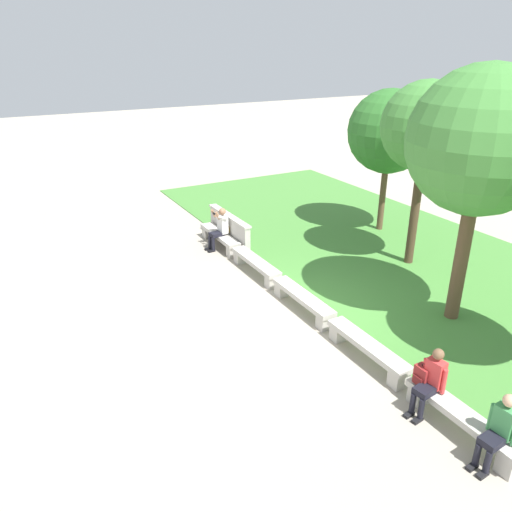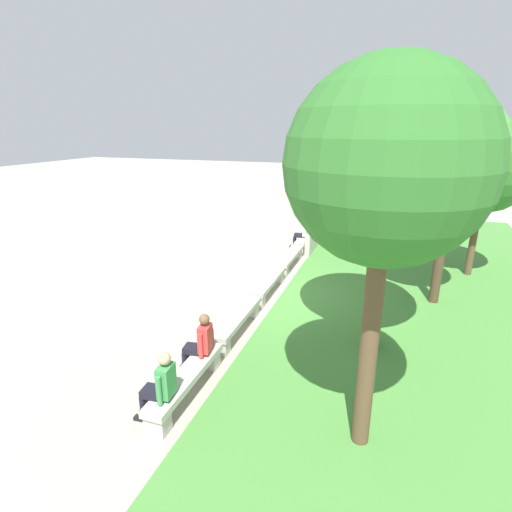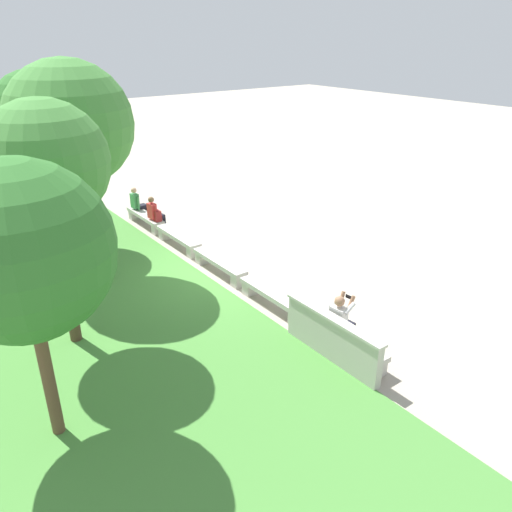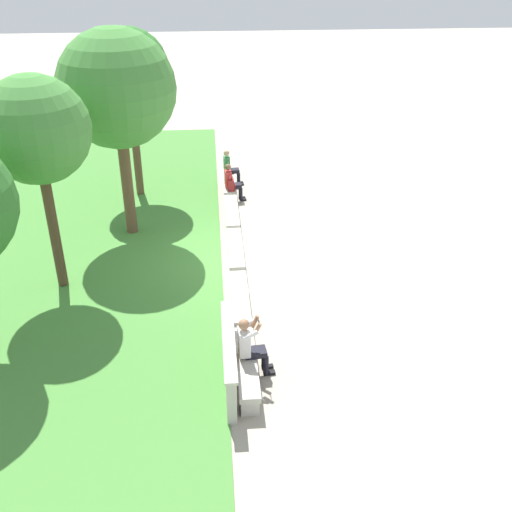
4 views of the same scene
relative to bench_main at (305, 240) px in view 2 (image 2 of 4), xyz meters
name	(u,v)px [view 2 (image 2 of 4)]	position (x,y,z in m)	size (l,w,h in m)	color
ground_plane	(268,293)	(4.75, 0.00, -0.31)	(80.00, 80.00, 0.00)	#A89E8C
grass_strip	(436,316)	(4.75, 4.38, -0.29)	(23.71, 8.00, 0.03)	#478438
bench_main	(305,240)	(0.00, 0.00, 0.00)	(2.21, 0.40, 0.45)	#B7B2A8
bench_near	(290,258)	(2.38, 0.00, 0.00)	(2.21, 0.40, 0.45)	#B7B2A8
bench_mid	(268,283)	(4.75, 0.00, 0.00)	(2.21, 0.40, 0.45)	#B7B2A8
bench_far	(237,321)	(7.13, 0.00, 0.00)	(2.21, 0.40, 0.45)	#B7B2A8
bench_end	(186,381)	(9.50, 0.00, 0.00)	(2.21, 0.40, 0.45)	#B7B2A8
backrest_wall_with_plaque	(314,235)	(0.00, 0.34, 0.21)	(2.59, 0.24, 1.01)	#B7B2A8
person_photographer	(303,230)	(0.15, -0.08, 0.43)	(0.50, 0.75, 1.32)	black
person_distant	(200,342)	(8.82, -0.07, 0.37)	(0.48, 0.70, 1.26)	black
person_companion	(160,385)	(10.18, -0.07, 0.37)	(0.48, 0.69, 1.26)	black
backpack	(206,339)	(8.62, -0.05, 0.32)	(0.28, 0.24, 0.43)	maroon
tree_behind_wall	(387,167)	(9.60, 2.97, 3.74)	(2.50, 2.50, 5.33)	brown
tree_left_background	(486,167)	(1.28, 5.53, 3.06)	(2.70, 2.70, 4.73)	brown
tree_right_background	(456,151)	(3.88, 4.36, 3.65)	(2.42, 2.42, 5.20)	#4C3826
tree_far_back	(391,147)	(6.73, 2.94, 3.85)	(3.12, 3.12, 5.74)	brown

